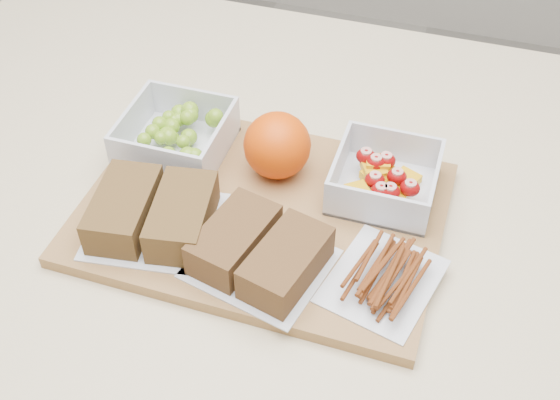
{
  "coord_description": "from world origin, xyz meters",
  "views": [
    {
      "loc": [
        0.19,
        -0.57,
        1.51
      ],
      "look_at": [
        0.01,
        -0.01,
        0.93
      ],
      "focal_mm": 45.0,
      "sensor_mm": 36.0,
      "label": 1
    }
  ],
  "objects_px": {
    "cutting_board": "(262,213)",
    "sandwich_bag_center": "(260,252)",
    "orange": "(277,145)",
    "sandwich_bag_left": "(153,213)",
    "grape_container": "(179,135)",
    "fruit_container": "(384,180)",
    "pretzel_bag": "(384,273)"
  },
  "relations": [
    {
      "from": "cutting_board",
      "to": "sandwich_bag_center",
      "type": "bearing_deg",
      "value": -72.04
    },
    {
      "from": "fruit_container",
      "to": "orange",
      "type": "distance_m",
      "value": 0.13
    },
    {
      "from": "cutting_board",
      "to": "sandwich_bag_center",
      "type": "distance_m",
      "value": 0.09
    },
    {
      "from": "sandwich_bag_left",
      "to": "grape_container",
      "type": "bearing_deg",
      "value": 101.47
    },
    {
      "from": "grape_container",
      "to": "sandwich_bag_left",
      "type": "relative_size",
      "value": 0.77
    },
    {
      "from": "sandwich_bag_left",
      "to": "pretzel_bag",
      "type": "xyz_separation_m",
      "value": [
        0.27,
        -0.0,
        -0.01
      ]
    },
    {
      "from": "grape_container",
      "to": "sandwich_bag_left",
      "type": "bearing_deg",
      "value": -78.53
    },
    {
      "from": "fruit_container",
      "to": "sandwich_bag_center",
      "type": "xyz_separation_m",
      "value": [
        -0.1,
        -0.15,
        0.0
      ]
    },
    {
      "from": "fruit_container",
      "to": "pretzel_bag",
      "type": "height_order",
      "value": "fruit_container"
    },
    {
      "from": "sandwich_bag_left",
      "to": "pretzel_bag",
      "type": "height_order",
      "value": "sandwich_bag_left"
    },
    {
      "from": "grape_container",
      "to": "sandwich_bag_center",
      "type": "xyz_separation_m",
      "value": [
        0.16,
        -0.15,
        -0.0
      ]
    },
    {
      "from": "sandwich_bag_left",
      "to": "sandwich_bag_center",
      "type": "relative_size",
      "value": 0.99
    },
    {
      "from": "fruit_container",
      "to": "pretzel_bag",
      "type": "distance_m",
      "value": 0.14
    },
    {
      "from": "fruit_container",
      "to": "sandwich_bag_left",
      "type": "height_order",
      "value": "fruit_container"
    },
    {
      "from": "cutting_board",
      "to": "sandwich_bag_left",
      "type": "relative_size",
      "value": 2.56
    },
    {
      "from": "orange",
      "to": "pretzel_bag",
      "type": "relative_size",
      "value": 0.55
    },
    {
      "from": "cutting_board",
      "to": "sandwich_bag_left",
      "type": "bearing_deg",
      "value": -148.48
    },
    {
      "from": "grape_container",
      "to": "orange",
      "type": "relative_size",
      "value": 1.54
    },
    {
      "from": "grape_container",
      "to": "fruit_container",
      "type": "bearing_deg",
      "value": 0.11
    },
    {
      "from": "cutting_board",
      "to": "orange",
      "type": "distance_m",
      "value": 0.08
    },
    {
      "from": "orange",
      "to": "sandwich_bag_left",
      "type": "bearing_deg",
      "value": -128.09
    },
    {
      "from": "orange",
      "to": "sandwich_bag_center",
      "type": "height_order",
      "value": "orange"
    },
    {
      "from": "orange",
      "to": "grape_container",
      "type": "bearing_deg",
      "value": 179.34
    },
    {
      "from": "fruit_container",
      "to": "pretzel_bag",
      "type": "xyz_separation_m",
      "value": [
        0.03,
        -0.14,
        -0.01
      ]
    },
    {
      "from": "sandwich_bag_center",
      "to": "grape_container",
      "type": "bearing_deg",
      "value": 136.59
    },
    {
      "from": "fruit_container",
      "to": "cutting_board",
      "type": "bearing_deg",
      "value": -151.47
    },
    {
      "from": "orange",
      "to": "sandwich_bag_center",
      "type": "bearing_deg",
      "value": -79.21
    },
    {
      "from": "cutting_board",
      "to": "sandwich_bag_center",
      "type": "height_order",
      "value": "sandwich_bag_center"
    },
    {
      "from": "sandwich_bag_center",
      "to": "pretzel_bag",
      "type": "height_order",
      "value": "sandwich_bag_center"
    },
    {
      "from": "orange",
      "to": "sandwich_bag_left",
      "type": "relative_size",
      "value": 0.5
    },
    {
      "from": "cutting_board",
      "to": "sandwich_bag_left",
      "type": "height_order",
      "value": "sandwich_bag_left"
    },
    {
      "from": "fruit_container",
      "to": "grape_container",
      "type": "bearing_deg",
      "value": -179.89
    }
  ]
}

